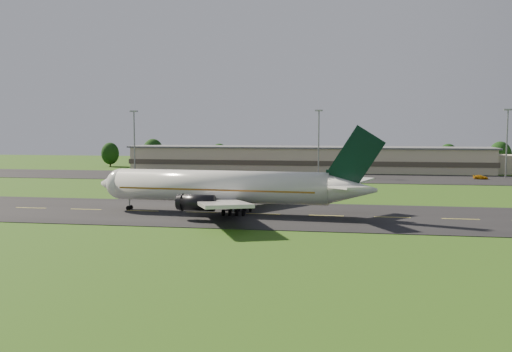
% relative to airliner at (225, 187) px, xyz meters
% --- Properties ---
extents(ground, '(360.00, 360.00, 0.00)m').
position_rel_airliner_xyz_m(ground, '(6.67, 0.06, -4.66)').
color(ground, '#234411').
rests_on(ground, ground).
extents(taxiway, '(220.00, 30.00, 0.10)m').
position_rel_airliner_xyz_m(taxiway, '(6.67, 0.06, -4.61)').
color(taxiway, black).
rests_on(taxiway, ground).
extents(apron, '(260.00, 30.00, 0.10)m').
position_rel_airliner_xyz_m(apron, '(6.67, 72.06, -4.61)').
color(apron, black).
rests_on(apron, ground).
extents(airliner, '(51.30, 42.09, 15.57)m').
position_rel_airliner_xyz_m(airliner, '(0.00, 0.00, 0.00)').
color(airliner, silver).
rests_on(airliner, ground).
extents(terminal, '(145.00, 16.00, 8.40)m').
position_rel_airliner_xyz_m(terminal, '(13.08, 96.24, -0.67)').
color(terminal, tan).
rests_on(terminal, ground).
extents(light_mast_west, '(2.40, 1.20, 20.35)m').
position_rel_airliner_xyz_m(light_mast_west, '(-48.33, 80.06, 8.08)').
color(light_mast_west, gray).
rests_on(light_mast_west, ground).
extents(light_mast_centre, '(2.40, 1.20, 20.35)m').
position_rel_airliner_xyz_m(light_mast_centre, '(11.67, 80.06, 8.08)').
color(light_mast_centre, gray).
rests_on(light_mast_centre, ground).
extents(light_mast_east, '(2.40, 1.20, 20.35)m').
position_rel_airliner_xyz_m(light_mast_east, '(66.67, 80.06, 8.08)').
color(light_mast_east, gray).
rests_on(light_mast_east, ground).
extents(tree_line, '(195.34, 9.79, 11.08)m').
position_rel_airliner_xyz_m(tree_line, '(37.00, 105.79, 0.66)').
color(tree_line, black).
rests_on(tree_line, ground).
extents(service_vehicle_a, '(3.54, 4.60, 1.46)m').
position_rel_airliner_xyz_m(service_vehicle_a, '(-23.39, 70.64, -3.83)').
color(service_vehicle_a, '#CFBC0C').
rests_on(service_vehicle_a, apron).
extents(service_vehicle_b, '(4.08, 1.87, 1.30)m').
position_rel_airliner_xyz_m(service_vehicle_b, '(-10.06, 75.83, -3.91)').
color(service_vehicle_b, '#A70E0B').
rests_on(service_vehicle_b, apron).
extents(service_vehicle_c, '(4.27, 4.74, 1.22)m').
position_rel_airliner_xyz_m(service_vehicle_c, '(12.49, 71.97, -3.95)').
color(service_vehicle_c, silver).
rests_on(service_vehicle_c, apron).
extents(service_vehicle_d, '(4.38, 2.50, 1.19)m').
position_rel_airliner_xyz_m(service_vehicle_d, '(58.43, 74.18, -3.96)').
color(service_vehicle_d, orange).
rests_on(service_vehicle_d, apron).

